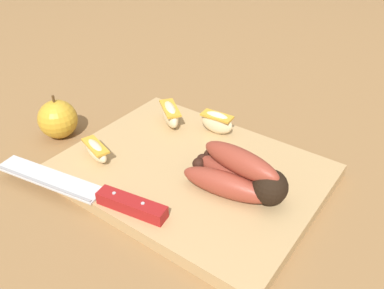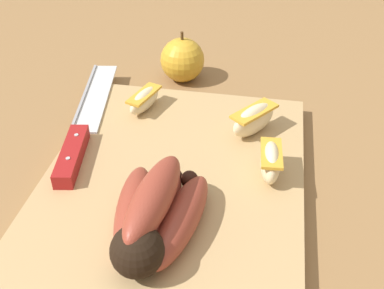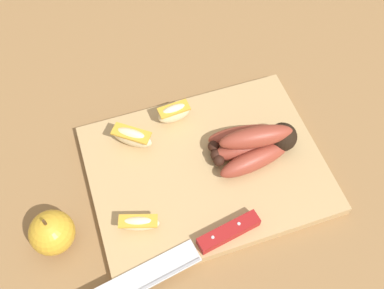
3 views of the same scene
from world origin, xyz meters
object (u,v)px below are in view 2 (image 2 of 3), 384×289
object	(u,v)px
apple_wedge_middle	(254,119)
apple_wedge_far	(144,100)
apple_wedge_near	(271,162)
whole_apple	(182,60)
chefs_knife	(82,131)
banana_bunch	(154,216)

from	to	relation	value
apple_wedge_middle	apple_wedge_far	bearing A→B (deg)	-101.07
apple_wedge_near	apple_wedge_far	distance (m)	0.21
apple_wedge_middle	whole_apple	distance (m)	0.20
chefs_knife	apple_wedge_far	world-z (taller)	apple_wedge_far
banana_bunch	chefs_knife	size ratio (longest dim) A/B	0.52
apple_wedge_near	chefs_knife	bearing A→B (deg)	-99.16
banana_bunch	apple_wedge_middle	world-z (taller)	banana_bunch
apple_wedge_near	apple_wedge_far	xyz separation A→B (m)	(-0.11, -0.17, -0.01)
apple_wedge_far	chefs_knife	bearing A→B (deg)	-40.66
apple_wedge_middle	banana_bunch	bearing A→B (deg)	-23.05
banana_bunch	whole_apple	xyz separation A→B (m)	(-0.34, -0.04, -0.01)
chefs_knife	apple_wedge_near	size ratio (longest dim) A/B	4.69
chefs_knife	apple_wedge_far	distance (m)	0.10
apple_wedge_far	apple_wedge_near	bearing A→B (deg)	57.49
chefs_knife	apple_wedge_far	xyz separation A→B (m)	(-0.07, 0.06, 0.01)
banana_bunch	apple_wedge_near	size ratio (longest dim) A/B	2.46
whole_apple	apple_wedge_far	bearing A→B (deg)	-12.10
banana_bunch	apple_wedge_middle	xyz separation A→B (m)	(-0.19, 0.08, -0.00)
chefs_knife	apple_wedge_middle	xyz separation A→B (m)	(-0.04, 0.21, 0.01)
apple_wedge_middle	apple_wedge_far	xyz separation A→B (m)	(-0.03, -0.15, -0.01)
chefs_knife	apple_wedge_far	bearing A→B (deg)	139.34
apple_wedge_near	banana_bunch	bearing A→B (deg)	-44.37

